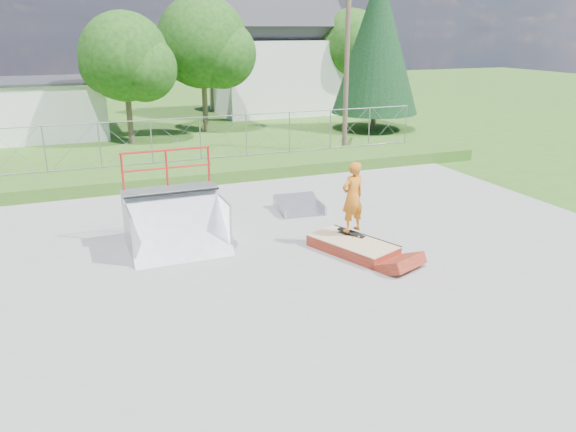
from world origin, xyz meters
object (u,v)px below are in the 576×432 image
at_px(grind_box, 353,247).
at_px(flat_bank_ramp, 300,206).
at_px(skater, 353,200).
at_px(quarter_pipe, 176,205).

bearing_deg(grind_box, flat_bank_ramp, 67.66).
bearing_deg(skater, quarter_pipe, -30.17).
height_order(quarter_pipe, flat_bank_ramp, quarter_pipe).
xyz_separation_m(quarter_pipe, flat_bank_ramp, (4.35, 1.88, -1.08)).
relative_size(grind_box, skater, 1.37).
distance_m(grind_box, skater, 1.27).
bearing_deg(quarter_pipe, grind_box, -24.48).
height_order(grind_box, flat_bank_ramp, flat_bank_ramp).
bearing_deg(flat_bank_ramp, quarter_pipe, -151.57).
bearing_deg(quarter_pipe, flat_bank_ramp, 22.82).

